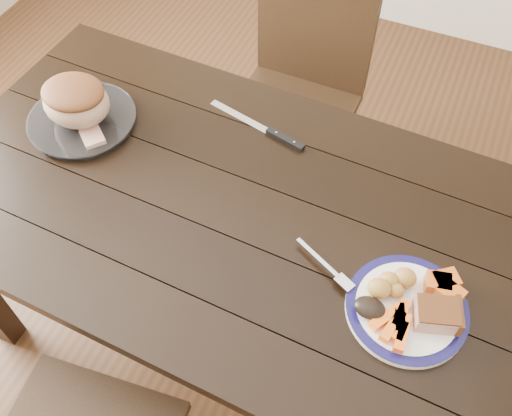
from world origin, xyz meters
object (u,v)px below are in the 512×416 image
at_px(serving_platter, 83,121).
at_px(carving_knife, 273,133).
at_px(dining_table, 232,225).
at_px(pork_slice, 437,314).
at_px(chair_far, 300,85).
at_px(roast_joint, 76,103).
at_px(dinner_plate, 406,309).
at_px(fork, 328,268).

height_order(serving_platter, carving_knife, serving_platter).
relative_size(dining_table, carving_knife, 5.16).
xyz_separation_m(serving_platter, pork_slice, (1.06, -0.21, 0.03)).
relative_size(dining_table, serving_platter, 5.49).
relative_size(chair_far, serving_platter, 3.13).
bearing_deg(carving_knife, roast_joint, -148.29).
bearing_deg(pork_slice, dinner_plate, 175.24).
bearing_deg(dining_table, fork, -16.93).
xyz_separation_m(dinner_plate, serving_platter, (-1.00, 0.20, 0.00)).
height_order(dining_table, serving_platter, serving_platter).
xyz_separation_m(pork_slice, roast_joint, (-1.06, 0.21, 0.04)).
relative_size(serving_platter, roast_joint, 1.58).
bearing_deg(dinner_plate, roast_joint, 168.39).
height_order(dining_table, pork_slice, pork_slice).
distance_m(serving_platter, roast_joint, 0.07).
bearing_deg(fork, dinner_plate, 18.72).
xyz_separation_m(dining_table, serving_platter, (-0.51, 0.09, 0.10)).
distance_m(dining_table, fork, 0.33).
distance_m(dining_table, serving_platter, 0.53).
xyz_separation_m(dining_table, roast_joint, (-0.51, 0.09, 0.17)).
relative_size(dining_table, roast_joint, 8.66).
xyz_separation_m(dining_table, dinner_plate, (0.49, -0.11, 0.10)).
bearing_deg(dinner_plate, chair_far, 123.67).
height_order(chair_far, pork_slice, chair_far).
height_order(chair_far, roast_joint, chair_far).
bearing_deg(chair_far, fork, 114.86).
distance_m(roast_joint, carving_knife, 0.55).
bearing_deg(roast_joint, fork, -12.74).
xyz_separation_m(serving_platter, carving_knife, (0.52, 0.18, -0.00)).
bearing_deg(fork, carving_knife, 154.34).
xyz_separation_m(chair_far, serving_platter, (-0.43, -0.65, 0.23)).
height_order(chair_far, dinner_plate, chair_far).
bearing_deg(chair_far, dining_table, 96.77).
bearing_deg(carving_knife, serving_platter, -148.29).
distance_m(pork_slice, roast_joint, 1.08).
distance_m(chair_far, fork, 0.94).
distance_m(chair_far, roast_joint, 0.83).
xyz_separation_m(fork, roast_joint, (-0.80, 0.18, 0.06)).
distance_m(dinner_plate, roast_joint, 1.02).
bearing_deg(pork_slice, chair_far, 126.24).
bearing_deg(dining_table, carving_knife, 88.54).
distance_m(dinner_plate, carving_knife, 0.61).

